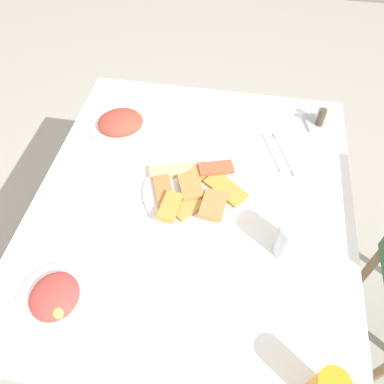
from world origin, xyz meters
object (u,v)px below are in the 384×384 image
salad_plate_rice (55,298)px  spoon (285,153)px  drinking_glass (291,239)px  paper_napkin (279,153)px  pide_platter (193,190)px  fork (274,152)px  condiment_caddy (319,119)px  salad_plate_greens (121,123)px  dining_table (192,215)px

salad_plate_rice → spoon: bearing=137.8°
drinking_glass → paper_napkin: (-0.37, -0.03, -0.06)m
pide_platter → drinking_glass: drinking_glass is taller
drinking_glass → salad_plate_rice: bearing=-66.8°
fork → condiment_caddy: size_ratio=1.57×
salad_plate_rice → drinking_glass: (-0.24, 0.56, 0.04)m
salad_plate_greens → fork: bearing=86.6°
salad_plate_greens → condiment_caddy: size_ratio=2.00×
salad_plate_rice → spoon: (-0.61, 0.55, -0.01)m
pide_platter → salad_plate_rice: size_ratio=1.60×
salad_plate_rice → paper_napkin: 0.81m
fork → condiment_caddy: (-0.17, 0.15, 0.02)m
pide_platter → salad_plate_greens: 0.38m
drinking_glass → dining_table: bearing=-112.9°
paper_napkin → fork: fork is taller
fork → salad_plate_rice: bearing=-62.8°
paper_napkin → condiment_caddy: (-0.17, 0.13, 0.02)m
paper_napkin → condiment_caddy: 0.22m
condiment_caddy → fork: bearing=-41.0°
dining_table → salad_plate_rice: (0.36, -0.28, 0.09)m
fork → salad_plate_greens: bearing=-115.9°
dining_table → drinking_glass: 0.33m
salad_plate_rice → fork: bearing=139.7°
fork → condiment_caddy: condiment_caddy is taller
salad_plate_greens → fork: (0.03, 0.53, -0.02)m
salad_plate_rice → dining_table: bearing=142.0°
fork → spoon: size_ratio=0.88×
salad_plate_rice → drinking_glass: bearing=113.2°
drinking_glass → spoon: (-0.37, -0.01, -0.05)m
dining_table → spoon: spoon is taller
paper_napkin → condiment_caddy: size_ratio=1.24×
dining_table → fork: 0.35m
salad_plate_rice → pide_platter: bearing=144.9°
dining_table → paper_napkin: paper_napkin is taller
drinking_glass → fork: 0.37m
drinking_glass → salad_plate_greens: bearing=-124.3°
fork → paper_napkin: bearing=67.5°
salad_plate_greens → fork: size_ratio=1.27×
salad_plate_rice → fork: size_ratio=1.16×
pide_platter → condiment_caddy: bearing=134.8°
salad_plate_greens → paper_napkin: salad_plate_greens is taller
salad_plate_greens → pide_platter: bearing=50.3°
fork → dining_table: bearing=-66.0°
paper_napkin → spoon: size_ratio=0.70×
salad_plate_rice → condiment_caddy: size_ratio=1.82×
salad_plate_rice → paper_napkin: salad_plate_rice is taller
pide_platter → fork: pide_platter is taller
pide_platter → salad_plate_greens: (-0.25, -0.30, 0.01)m
pide_platter → paper_napkin: bearing=129.7°
dining_table → condiment_caddy: (-0.42, 0.38, 0.10)m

